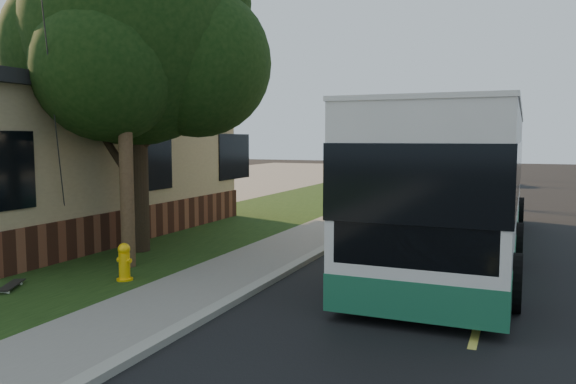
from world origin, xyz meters
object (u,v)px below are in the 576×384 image
(bare_tree_near, at_px, (348,152))
(utility_pole, at_px, (123,53))
(traffic_signal, at_px, (465,134))
(transit_bus, at_px, (460,179))
(fire_hydrant, at_px, (124,262))
(dumpster, at_px, (159,195))
(skateboard_main, at_px, (11,285))
(bare_tree_far, at_px, (405,151))
(distant_car, at_px, (470,172))
(leafy_tree, at_px, (138,42))

(bare_tree_near, bearing_deg, utility_pole, -89.34)
(traffic_signal, distance_m, transit_bus, 28.43)
(fire_hydrant, distance_m, utility_pole, 4.37)
(traffic_signal, bearing_deg, fire_hydrant, -95.21)
(fire_hydrant, distance_m, dumpster, 11.18)
(fire_hydrant, bearing_deg, bare_tree_near, 92.86)
(utility_pole, height_order, skateboard_main, utility_pole)
(utility_pole, relative_size, bare_tree_near, 2.11)
(utility_pole, xyz_separation_m, transit_bus, (6.42, 4.73, -2.77))
(traffic_signal, height_order, dumpster, traffic_signal)
(bare_tree_near, bearing_deg, bare_tree_far, 87.61)
(bare_tree_far, xyz_separation_m, distant_car, (4.50, -2.76, -1.21))
(utility_pole, bearing_deg, skateboard_main, -109.55)
(leafy_tree, bearing_deg, bare_tree_far, 87.55)
(traffic_signal, bearing_deg, transit_bus, -84.71)
(fire_hydrant, relative_size, bare_tree_near, 0.17)
(bare_tree_near, distance_m, transit_bus, 13.95)
(bare_tree_near, xyz_separation_m, bare_tree_far, (0.50, 12.00, -0.15))
(utility_pole, height_order, bare_tree_far, utility_pole)
(traffic_signal, bearing_deg, utility_pole, -96.58)
(bare_tree_far, height_order, dumpster, bare_tree_far)
(bare_tree_far, bearing_deg, traffic_signal, 48.81)
(fire_hydrant, height_order, transit_bus, transit_bus)
(leafy_tree, xyz_separation_m, bare_tree_near, (0.67, 15.35, -3.02))
(fire_hydrant, height_order, bare_tree_far, bare_tree_far)
(fire_hydrant, distance_m, skateboard_main, 2.05)
(leafy_tree, height_order, dumpster, leafy_tree)
(bare_tree_far, bearing_deg, transit_bus, -75.86)
(dumpster, bearing_deg, bare_tree_near, 59.33)
(dumpster, bearing_deg, leafy_tree, -57.04)
(fire_hydrant, bearing_deg, distant_car, 81.44)
(bare_tree_near, xyz_separation_m, transit_bus, (6.62, -12.28, -0.29))
(utility_pole, relative_size, distant_car, 1.94)
(fire_hydrant, height_order, leafy_tree, leafy_tree)
(skateboard_main, bearing_deg, distant_car, 78.85)
(distant_car, bearing_deg, leafy_tree, -101.38)
(leafy_tree, distance_m, dumpster, 9.28)
(fire_hydrant, relative_size, bare_tree_far, 0.18)
(utility_pole, distance_m, leafy_tree, 1.94)
(fire_hydrant, relative_size, distant_car, 0.16)
(skateboard_main, xyz_separation_m, distant_car, (5.63, 28.57, 0.67))
(leafy_tree, height_order, distant_car, leafy_tree)
(leafy_tree, distance_m, traffic_signal, 31.76)
(bare_tree_near, height_order, traffic_signal, traffic_signal)
(fire_hydrant, xyz_separation_m, skateboard_main, (-1.53, -1.33, -0.30))
(bare_tree_near, bearing_deg, dumpster, -120.67)
(utility_pole, distance_m, distant_car, 26.96)
(skateboard_main, distance_m, distant_car, 29.13)
(bare_tree_far, bearing_deg, skateboard_main, -92.07)
(transit_bus, bearing_deg, distant_car, 94.30)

